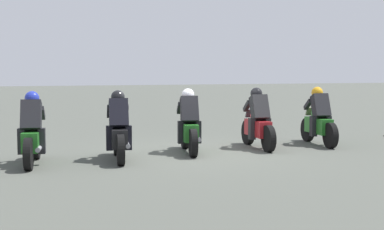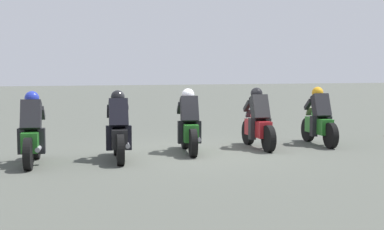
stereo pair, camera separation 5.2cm
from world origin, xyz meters
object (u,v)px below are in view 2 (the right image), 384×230
rider_lane_b (258,123)px  rider_lane_c (189,126)px  rider_lane_d (118,131)px  rider_lane_a (319,121)px  rider_lane_e (32,134)px

rider_lane_b → rider_lane_c: bearing=99.7°
rider_lane_c → rider_lane_d: bearing=117.5°
rider_lane_a → rider_lane_e: same height
rider_lane_b → rider_lane_c: size_ratio=1.01×
rider_lane_b → rider_lane_e: size_ratio=1.01×
rider_lane_b → rider_lane_e: bearing=101.5°
rider_lane_b → rider_lane_c: same height
rider_lane_b → rider_lane_d: same height
rider_lane_e → rider_lane_d: bearing=-82.1°
rider_lane_c → rider_lane_e: 3.60m
rider_lane_c → rider_lane_d: same height
rider_lane_d → rider_lane_e: same height
rider_lane_c → rider_lane_e: bearing=108.6°
rider_lane_b → rider_lane_c: (-0.12, 1.88, 0.00)m
rider_lane_e → rider_lane_c: bearing=-72.8°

